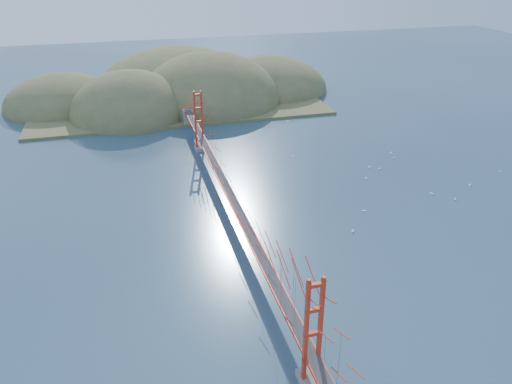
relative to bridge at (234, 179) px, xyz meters
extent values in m
plane|color=#2E4A5D|center=(0.00, -0.18, -7.01)|extent=(320.00, 320.00, 0.00)
cube|color=gray|center=(0.00, -30.18, -6.66)|extent=(2.00, 2.40, 0.70)
cube|color=gray|center=(0.00, 29.82, -6.66)|extent=(2.00, 2.40, 0.70)
cube|color=red|center=(0.00, -0.18, -3.71)|extent=(1.40, 92.00, 0.16)
cube|color=red|center=(0.00, -0.18, -3.91)|extent=(1.33, 92.00, 0.24)
cube|color=#38383A|center=(0.00, -0.18, -3.61)|extent=(1.19, 92.00, 0.03)
cube|color=gray|center=(0.00, 45.82, -5.36)|extent=(2.20, 2.60, 3.30)
cube|color=olive|center=(0.00, 63.82, -6.76)|extent=(70.00, 40.00, 0.60)
ellipsoid|color=olive|center=(-12.00, 55.82, -7.01)|extent=(28.00, 28.00, 21.00)
ellipsoid|color=olive|center=(8.00, 61.82, -7.01)|extent=(36.00, 36.00, 25.00)
ellipsoid|color=olive|center=(26.00, 69.82, -7.01)|extent=(32.00, 32.00, 18.00)
ellipsoid|color=olive|center=(-28.00, 67.82, -7.01)|extent=(28.00, 28.00, 16.00)
ellipsoid|color=olive|center=(2.00, 77.82, -7.01)|extent=(44.00, 44.00, 22.00)
cube|color=white|center=(15.45, -6.56, -6.95)|extent=(0.38, 0.59, 0.10)
cylinder|color=white|center=(15.45, -6.56, -6.64)|extent=(0.02, 0.02, 0.61)
cube|color=white|center=(40.81, 1.95, -6.95)|extent=(0.32, 0.55, 0.10)
cylinder|color=white|center=(40.81, 1.95, -6.66)|extent=(0.02, 0.02, 0.57)
cube|color=white|center=(32.80, 0.83, -6.95)|extent=(0.40, 0.60, 0.10)
cylinder|color=white|center=(32.80, 0.83, -6.63)|extent=(0.02, 0.02, 0.63)
cube|color=white|center=(35.19, -1.94, -6.95)|extent=(0.50, 0.47, 0.09)
cylinder|color=white|center=(35.19, -1.94, -6.67)|extent=(0.02, 0.02, 0.57)
cube|color=white|center=(16.39, 21.75, -6.95)|extent=(0.55, 0.34, 0.10)
cylinder|color=white|center=(16.39, 21.75, -6.66)|extent=(0.02, 0.02, 0.57)
cube|color=white|center=(34.52, 15.92, -6.96)|extent=(0.50, 0.30, 0.09)
cylinder|color=white|center=(34.52, 15.92, -6.70)|extent=(0.01, 0.01, 0.52)
cube|color=white|center=(19.67, -1.55, -6.94)|extent=(0.61, 0.40, 0.11)
cylinder|color=white|center=(19.67, -1.55, -6.63)|extent=(0.02, 0.02, 0.64)
cube|color=white|center=(25.25, 9.00, -6.95)|extent=(0.39, 0.52, 0.09)
cylinder|color=white|center=(25.25, 9.00, -6.68)|extent=(0.01, 0.01, 0.55)
cube|color=white|center=(29.41, 12.15, -6.95)|extent=(0.52, 0.29, 0.09)
cylinder|color=white|center=(29.41, 12.15, -6.69)|extent=(0.01, 0.01, 0.54)
cube|color=white|center=(49.49, 5.28, -6.95)|extent=(0.44, 0.52, 0.09)
cylinder|color=white|center=(49.49, 5.28, -6.67)|extent=(0.02, 0.02, 0.57)
cube|color=white|center=(28.00, 13.22, -6.95)|extent=(0.55, 0.22, 0.10)
cylinder|color=white|center=(28.00, 13.22, -6.66)|extent=(0.02, 0.02, 0.59)
cube|color=white|center=(35.14, 18.18, -6.95)|extent=(0.20, 0.55, 0.10)
cylinder|color=white|center=(35.14, 18.18, -6.65)|extent=(0.02, 0.02, 0.59)
cube|color=white|center=(22.09, 41.82, -6.95)|extent=(0.59, 0.22, 0.11)
cylinder|color=white|center=(22.09, 41.82, -6.63)|extent=(0.02, 0.02, 0.63)
camera|label=1|loc=(-13.58, -60.99, 29.13)|focal=35.00mm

